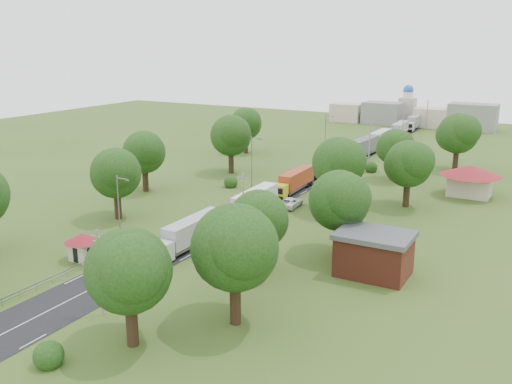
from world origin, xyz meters
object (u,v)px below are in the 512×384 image
Objects in this scene: info_sign at (346,160)px; car_lane_mid at (154,245)px; pedestrian_near at (112,257)px; car_lane_front at (137,256)px; boom_barrier at (119,261)px; truck_0 at (190,233)px; guard_booth at (82,243)px.

info_sign is 0.93× the size of car_lane_mid.
car_lane_mid is 6.62m from pedestrian_near.
pedestrian_near is at bearing 75.59° from car_lane_mid.
pedestrian_near is (-1.89, -2.44, 0.29)m from car_lane_front.
boom_barrier is 0.66× the size of truck_0.
truck_0 is (-3.07, -50.15, -0.95)m from info_sign.
info_sign is 50.25m from truck_0.
guard_booth is (-5.84, -0.00, 1.27)m from boom_barrier.
guard_booth is 9.05m from car_lane_mid.
info_sign reaches higher than guard_booth.
car_lane_front is at bearing 47.24° from pedestrian_near.
guard_booth is at bearing -179.99° from boom_barrier.
boom_barrier is at bearing -23.13° from pedestrian_near.
boom_barrier is 10.52m from truck_0.
boom_barrier is at bearing 90.50° from car_lane_front.
pedestrian_near is (4.31, 0.50, -1.20)m from guard_booth.
info_sign reaches higher than truck_0.
truck_0 is at bearing 70.53° from boom_barrier.
car_lane_mid is at bearing -142.94° from truck_0.
guard_booth is at bearing -133.42° from truck_0.
guard_booth is 0.32× the size of truck_0.
car_lane_mid is at bearing 51.60° from guard_booth.
car_lane_mid is at bearing -73.46° from car_lane_front.
pedestrian_near reaches higher than boom_barrier.
pedestrian_near reaches higher than car_lane_front.
guard_booth is at bearing -178.40° from pedestrian_near.
car_lane_front is (-3.13, -6.91, -1.38)m from truck_0.
truck_0 reaches higher than car_lane_mid.
boom_barrier is at bearing 88.76° from car_lane_mid.
info_sign reaches higher than boom_barrier.
guard_booth is 1.00× the size of car_lane_mid.
guard_booth is 1.07× the size of info_sign.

